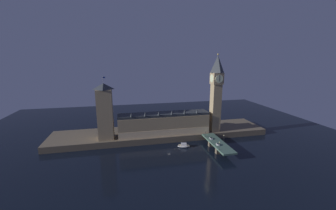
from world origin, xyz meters
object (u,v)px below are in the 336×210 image
at_px(pedestrian_far_rail, 206,136).
at_px(street_lamp_mid, 224,138).
at_px(car_northbound_trail, 218,144).
at_px(street_lamp_far, 205,133).
at_px(victoria_tower, 105,111).
at_px(car_northbound_lead, 211,138).
at_px(street_lamp_near, 219,145).
at_px(boat_upstream, 184,146).
at_px(clock_tower, 216,91).

xyz_separation_m(pedestrian_far_rail, street_lamp_mid, (11.13, -14.78, 3.18)).
distance_m(car_northbound_trail, street_lamp_far, 21.06).
bearing_deg(victoria_tower, car_northbound_lead, -14.63).
height_order(car_northbound_trail, street_lamp_near, street_lamp_near).
height_order(car_northbound_lead, boat_upstream, car_northbound_lead).
relative_size(car_northbound_lead, street_lamp_mid, 0.71).
relative_size(car_northbound_lead, street_lamp_near, 0.66).
bearing_deg(car_northbound_lead, victoria_tower, 165.37).
bearing_deg(street_lamp_mid, victoria_tower, 162.15).
distance_m(victoria_tower, car_northbound_trail, 105.72).
bearing_deg(car_northbound_trail, street_lamp_mid, 34.66).
height_order(street_lamp_far, boat_upstream, street_lamp_far).
bearing_deg(boat_upstream, car_northbound_lead, -5.56).
distance_m(car_northbound_trail, street_lamp_mid, 10.81).
xyz_separation_m(clock_tower, street_lamp_far, (-16.55, -16.22, -36.95)).
height_order(victoria_tower, street_lamp_near, victoria_tower).
bearing_deg(victoria_tower, clock_tower, -1.26).
xyz_separation_m(victoria_tower, street_lamp_far, (91.92, -18.60, -21.51)).
distance_m(victoria_tower, boat_upstream, 79.22).
relative_size(car_northbound_lead, street_lamp_far, 0.71).
xyz_separation_m(car_northbound_trail, pedestrian_far_rail, (-2.68, 20.62, 0.17)).
distance_m(pedestrian_far_rail, street_lamp_near, 29.70).
xyz_separation_m(car_northbound_lead, boat_upstream, (-25.54, 2.49, -5.94)).
relative_size(victoria_tower, street_lamp_far, 9.03).
distance_m(street_lamp_near, boat_upstream, 35.49).
distance_m(victoria_tower, pedestrian_far_rail, 97.35).
bearing_deg(pedestrian_far_rail, victoria_tower, 168.64).
distance_m(victoria_tower, car_northbound_lead, 101.30).
bearing_deg(pedestrian_far_rail, street_lamp_near, -90.78).
distance_m(victoria_tower, street_lamp_far, 96.22).
bearing_deg(pedestrian_far_rail, car_northbound_trail, -82.58).
height_order(victoria_tower, car_northbound_trail, victoria_tower).
bearing_deg(street_lamp_mid, pedestrian_far_rail, 127.00).
relative_size(car_northbound_lead, boat_upstream, 0.39).
bearing_deg(street_lamp_far, victoria_tower, 168.56).
xyz_separation_m(car_northbound_trail, street_lamp_far, (-3.08, 20.56, 3.33)).
relative_size(clock_tower, boat_upstream, 6.59).
xyz_separation_m(clock_tower, boat_upstream, (-39.01, -19.94, -46.30)).
relative_size(car_northbound_trail, boat_upstream, 0.34).
distance_m(clock_tower, car_northbound_lead, 48.10).
xyz_separation_m(street_lamp_far, boat_upstream, (-22.46, -3.72, -9.34)).
bearing_deg(victoria_tower, boat_upstream, -17.81).
bearing_deg(pedestrian_far_rail, street_lamp_far, -171.92).
distance_m(clock_tower, boat_upstream, 63.74).
height_order(clock_tower, pedestrian_far_rail, clock_tower).
height_order(car_northbound_lead, street_lamp_far, street_lamp_far).
distance_m(car_northbound_lead, boat_upstream, 26.34).
bearing_deg(clock_tower, street_lamp_mid, -99.21).
xyz_separation_m(car_northbound_lead, street_lamp_mid, (8.45, -8.52, 3.42)).
height_order(pedestrian_far_rail, street_lamp_near, street_lamp_near).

